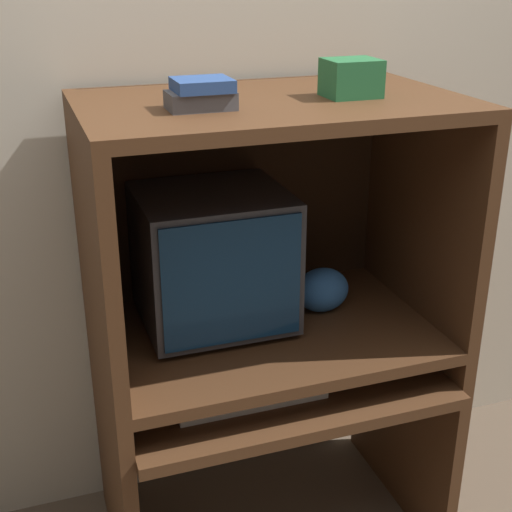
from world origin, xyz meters
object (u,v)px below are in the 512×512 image
(mouse, at_px, (344,376))
(book_stack, at_px, (201,94))
(keyboard, at_px, (247,393))
(storage_box, at_px, (351,78))
(crt_monitor, at_px, (213,258))
(snack_bag, at_px, (322,290))

(mouse, height_order, book_stack, book_stack)
(keyboard, distance_m, storage_box, 0.92)
(crt_monitor, bearing_deg, keyboard, -84.08)
(keyboard, relative_size, snack_bag, 2.50)
(book_stack, height_order, storage_box, storage_box)
(crt_monitor, xyz_separation_m, keyboard, (0.02, -0.24, -0.32))
(keyboard, relative_size, storage_box, 3.05)
(crt_monitor, distance_m, storage_box, 0.65)
(storage_box, bearing_deg, mouse, -106.28)
(mouse, bearing_deg, keyboard, 177.04)
(crt_monitor, bearing_deg, mouse, -38.45)
(book_stack, xyz_separation_m, storage_box, (0.42, 0.03, 0.01))
(mouse, bearing_deg, crt_monitor, 141.55)
(keyboard, relative_size, book_stack, 2.63)
(mouse, relative_size, storage_box, 0.51)
(crt_monitor, distance_m, snack_bag, 0.37)
(snack_bag, height_order, storage_box, storage_box)
(crt_monitor, relative_size, mouse, 5.94)
(keyboard, bearing_deg, book_stack, 140.05)
(crt_monitor, xyz_separation_m, storage_box, (0.36, -0.13, 0.52))
(keyboard, bearing_deg, storage_box, 18.23)
(mouse, height_order, snack_bag, snack_bag)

